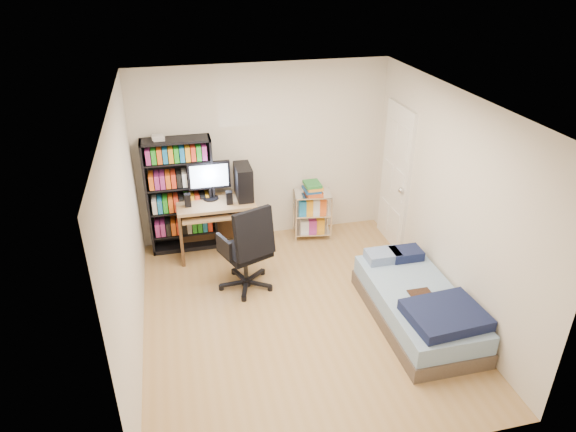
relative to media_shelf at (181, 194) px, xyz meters
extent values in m
cube|color=#A88354|center=(1.18, -1.84, -0.85)|extent=(3.50, 4.00, 0.04)
cube|color=white|center=(1.18, -1.84, 1.69)|extent=(3.50, 4.00, 0.04)
cube|color=beige|center=(1.18, 0.18, 0.42)|extent=(3.50, 0.04, 2.50)
cube|color=beige|center=(1.18, -3.86, 0.42)|extent=(3.50, 0.04, 2.50)
cube|color=beige|center=(-0.59, -1.84, 0.42)|extent=(0.04, 4.00, 2.50)
cube|color=beige|center=(2.95, -1.84, 0.42)|extent=(0.04, 4.00, 2.50)
cube|color=black|center=(0.00, 0.00, -0.02)|extent=(0.91, 0.30, 1.61)
cube|color=black|center=(0.00, 0.00, -0.58)|extent=(0.85, 0.28, 0.02)
cube|color=red|center=(0.00, -0.01, -0.46)|extent=(0.79, 0.24, 0.19)
cube|color=black|center=(0.00, 0.00, -0.22)|extent=(0.85, 0.28, 0.02)
cube|color=#186FAD|center=(0.00, -0.01, -0.11)|extent=(0.79, 0.24, 0.19)
cube|color=black|center=(0.00, 0.00, 0.13)|extent=(0.85, 0.28, 0.02)
cube|color=orange|center=(0.00, -0.01, 0.24)|extent=(0.79, 0.24, 0.19)
cube|color=black|center=(0.00, 0.00, 0.48)|extent=(0.85, 0.28, 0.02)
cube|color=#219821|center=(0.00, -0.01, 0.60)|extent=(0.79, 0.24, 0.19)
cube|color=silver|center=(-0.20, 0.00, 0.82)|extent=(0.14, 0.13, 0.07)
cube|color=tan|center=(0.44, -0.23, -0.07)|extent=(1.04, 0.57, 0.04)
cube|color=#35281D|center=(-0.05, -0.23, -0.46)|extent=(0.04, 0.57, 0.74)
cube|color=#35281D|center=(0.94, -0.23, -0.46)|extent=(0.04, 0.57, 0.74)
cube|color=#35281D|center=(0.44, 0.03, -0.44)|extent=(1.00, 0.03, 0.68)
cube|color=tan|center=(0.44, -0.32, -0.17)|extent=(0.93, 0.47, 0.03)
cube|color=black|center=(0.44, -0.34, -0.15)|extent=(0.46, 0.16, 0.03)
cube|color=black|center=(0.39, -0.12, 0.29)|extent=(0.56, 0.05, 0.37)
cube|color=silver|center=(0.39, -0.15, 0.29)|extent=(0.50, 0.01, 0.31)
cube|color=black|center=(0.84, -0.18, 0.18)|extent=(0.21, 0.44, 0.46)
cube|color=black|center=(0.08, -0.29, 0.04)|extent=(0.08, 0.08, 0.18)
cube|color=black|center=(0.62, -0.34, 0.04)|extent=(0.08, 0.08, 0.18)
cylinder|color=black|center=(0.69, -1.13, -0.54)|extent=(0.05, 0.05, 0.41)
cube|color=black|center=(0.69, -1.13, -0.32)|extent=(0.67, 0.67, 0.09)
cube|color=black|center=(0.78, -1.35, 0.03)|extent=(0.52, 0.33, 0.59)
cube|color=black|center=(0.43, -1.24, -0.17)|extent=(0.16, 0.31, 0.24)
cube|color=black|center=(0.95, -1.03, -0.17)|extent=(0.16, 0.31, 0.24)
cylinder|color=white|center=(1.56, -0.24, -0.48)|extent=(0.02, 0.02, 0.70)
cylinder|color=white|center=(2.06, -0.32, -0.48)|extent=(0.02, 0.02, 0.70)
cylinder|color=white|center=(1.61, 0.11, -0.48)|extent=(0.02, 0.02, 0.70)
cylinder|color=white|center=(2.12, 0.04, -0.48)|extent=(0.02, 0.02, 0.70)
cube|color=white|center=(1.84, -0.10, -0.73)|extent=(0.56, 0.43, 0.02)
cube|color=white|center=(1.84, -0.10, -0.43)|extent=(0.56, 0.43, 0.02)
cube|color=white|center=(1.84, -0.10, -0.14)|extent=(0.56, 0.43, 0.02)
cube|color=#AB4318|center=(1.84, -0.10, -0.05)|extent=(0.26, 0.31, 0.16)
cube|color=brown|center=(2.46, -2.27, -0.74)|extent=(0.90, 1.80, 0.18)
cube|color=#7C9DB9|center=(2.46, -2.27, -0.54)|extent=(0.86, 1.76, 0.22)
cube|color=#121939|center=(2.50, -2.76, -0.38)|extent=(0.81, 0.68, 0.13)
cube|color=#8EA9CA|center=(2.32, -1.55, -0.37)|extent=(0.41, 0.27, 0.12)
cube|color=#121939|center=(2.62, -1.57, -0.37)|extent=(0.38, 0.27, 0.12)
cube|color=#472616|center=(2.46, -2.31, -0.43)|extent=(0.25, 0.20, 0.01)
cube|color=silver|center=(2.90, -0.49, 0.17)|extent=(0.05, 0.80, 2.00)
sphere|color=silver|center=(2.85, -0.81, 0.12)|extent=(0.08, 0.08, 0.08)
camera|label=1|loc=(-0.03, -6.47, 2.94)|focal=32.00mm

